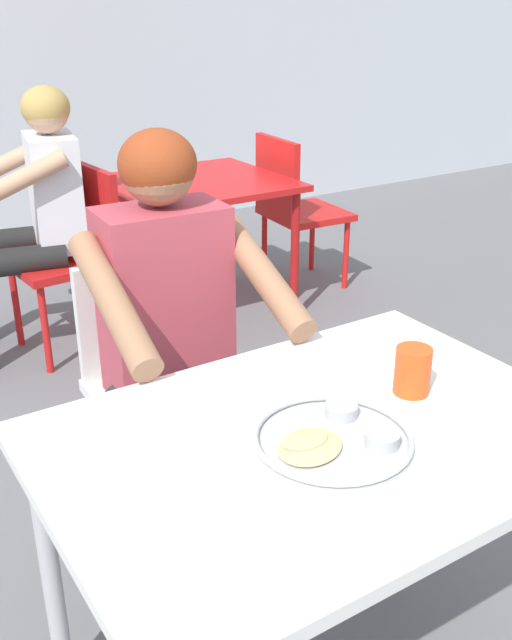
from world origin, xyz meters
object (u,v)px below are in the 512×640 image
diner_foreground (178,321)px  chair_red_right (293,203)px  chair_foreground (153,372)px  thali_tray (334,437)px  table_foreground (319,464)px  chair_red_left (75,246)px  patron_background (34,200)px  table_background_red (196,198)px  drinking_cup (413,369)px

diner_foreground → chair_red_right: (1.50, 1.58, -0.24)m
chair_foreground → thali_tray: bearing=-91.3°
table_foreground → thali_tray: size_ratio=3.50×
chair_red_left → diner_foreground: bearing=-98.4°
table_foreground → chair_red_right: size_ratio=1.30×
table_foreground → patron_background: 2.19m
diner_foreground → thali_tray: bearing=-90.9°
patron_background → table_foreground: bearing=-92.3°
table_background_red → chair_red_right: chair_red_right is taller
drinking_cup → chair_red_right: 2.54m
thali_tray → drinking_cup: 0.28m
chair_foreground → chair_red_left: chair_red_left is taller
diner_foreground → chair_red_left: diner_foreground is taller
chair_red_left → chair_red_right: (1.28, 0.10, -0.00)m
chair_red_right → thali_tray: bearing=-123.7°
thali_tray → chair_foreground: 0.94m
diner_foreground → chair_red_right: size_ratio=1.44×
drinking_cup → patron_background: 2.17m
table_background_red → chair_red_right: 0.65m
drinking_cup → chair_red_left: 2.12m
diner_foreground → table_background_red: diner_foreground is taller
table_foreground → chair_foreground: (0.02, 0.86, -0.18)m
chair_foreground → chair_red_right: chair_red_right is taller
chair_foreground → table_background_red: bearing=56.8°
drinking_cup → table_foreground: bearing=-175.6°
drinking_cup → chair_foreground: 0.93m
drinking_cup → table_background_red: bearing=74.1°
table_background_red → chair_red_left: 0.66m
drinking_cup → patron_background: bearing=94.7°
table_background_red → chair_red_left: size_ratio=1.03×
chair_red_left → patron_background: (-0.14, 0.06, 0.22)m
chair_red_left → table_foreground: bearing=-96.1°
table_foreground → chair_foreground: size_ratio=1.37×
thali_tray → diner_foreground: bearing=89.1°
thali_tray → patron_background: (0.09, 2.23, -0.03)m
thali_tray → table_foreground: bearing=86.7°
drinking_cup → table_background_red: size_ratio=0.12×
table_background_red → chair_foreground: bearing=-123.2°
table_foreground → chair_red_left: bearing=83.9°
table_background_red → chair_red_right: (0.63, 0.05, -0.13)m
chair_red_left → patron_background: 0.27m
table_foreground → chair_red_left: (0.23, 2.12, -0.16)m
table_background_red → chair_red_right: bearing=4.7°
table_foreground → chair_red_right: chair_red_right is taller
table_background_red → diner_foreground: bearing=-119.7°
drinking_cup → table_background_red: drinking_cup is taller
drinking_cup → chair_foreground: drinking_cup is taller
thali_tray → chair_red_right: size_ratio=0.37×
chair_foreground → patron_background: bearing=87.1°
chair_red_right → diner_foreground: bearing=-133.6°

